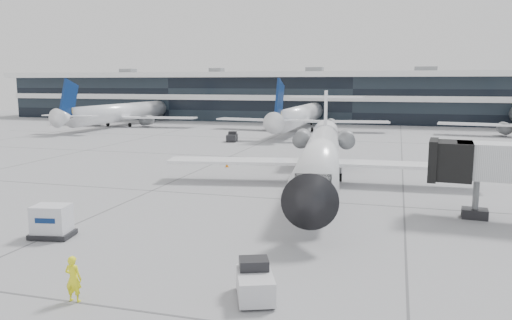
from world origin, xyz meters
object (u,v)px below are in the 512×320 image
(baggage_tug, at_px, (255,282))
(cargo_uld, at_px, (52,222))
(regional_jet, at_px, (321,153))
(ramp_worker, at_px, (73,279))

(baggage_tug, height_order, cargo_uld, cargo_uld)
(cargo_uld, bearing_deg, regional_jet, 47.16)
(regional_jet, distance_m, cargo_uld, 23.39)
(ramp_worker, bearing_deg, cargo_uld, -50.20)
(cargo_uld, bearing_deg, ramp_worker, -57.37)
(regional_jet, xyz_separation_m, cargo_uld, (-12.60, -19.62, -1.78))
(ramp_worker, relative_size, baggage_tug, 0.70)
(ramp_worker, bearing_deg, baggage_tug, -164.71)
(ramp_worker, relative_size, cargo_uld, 0.77)
(ramp_worker, distance_m, baggage_tug, 7.38)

